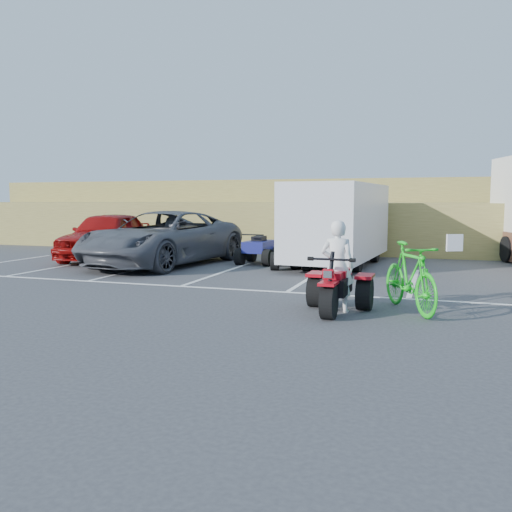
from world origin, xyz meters
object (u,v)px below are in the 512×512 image
(red_trike_atv, at_px, (335,313))
(red_car, at_px, (107,235))
(rider, at_px, (337,266))
(grey_pickup, at_px, (163,238))
(cargo_trailer, at_px, (338,222))
(green_dirt_bike, at_px, (410,277))
(quad_atv_green, at_px, (292,268))
(quad_atv_blue, at_px, (259,264))

(red_trike_atv, xyz_separation_m, red_car, (-9.40, 6.63, 0.85))
(red_trike_atv, xyz_separation_m, rider, (0.00, 0.15, 0.87))
(grey_pickup, bearing_deg, rider, -32.28)
(grey_pickup, relative_size, cargo_trailer, 1.10)
(green_dirt_bike, bearing_deg, quad_atv_green, 96.31)
(green_dirt_bike, distance_m, quad_atv_blue, 8.29)
(cargo_trailer, bearing_deg, grey_pickup, -158.79)
(quad_atv_blue, distance_m, quad_atv_green, 1.61)
(cargo_trailer, bearing_deg, quad_atv_blue, -168.21)
(red_trike_atv, relative_size, grey_pickup, 0.27)
(red_trike_atv, height_order, quad_atv_green, red_trike_atv)
(red_trike_atv, relative_size, green_dirt_bike, 0.77)
(red_car, bearing_deg, cargo_trailer, -4.50)
(red_car, bearing_deg, grey_pickup, -28.31)
(quad_atv_blue, bearing_deg, quad_atv_green, -30.43)
(rider, relative_size, green_dirt_bike, 0.79)
(rider, distance_m, red_car, 11.42)
(cargo_trailer, relative_size, quad_atv_blue, 3.65)
(cargo_trailer, distance_m, quad_atv_green, 2.21)
(rider, bearing_deg, quad_atv_blue, -59.87)
(green_dirt_bike, distance_m, grey_pickup, 9.52)
(quad_atv_blue, xyz_separation_m, quad_atv_green, (1.37, -0.86, 0.00))
(grey_pickup, xyz_separation_m, red_car, (-2.70, 0.90, -0.02))
(red_trike_atv, height_order, green_dirt_bike, green_dirt_bike)
(red_trike_atv, bearing_deg, rider, 90.00)
(red_trike_atv, height_order, red_car, red_car)
(grey_pickup, xyz_separation_m, quad_atv_green, (4.23, 0.46, -0.88))
(rider, xyz_separation_m, red_car, (-9.40, 6.48, -0.02))
(red_trike_atv, bearing_deg, quad_atv_blue, 119.59)
(quad_atv_green, bearing_deg, green_dirt_bike, -65.81)
(cargo_trailer, distance_m, quad_atv_blue, 2.95)
(red_trike_atv, distance_m, grey_pickup, 8.86)
(grey_pickup, height_order, red_car, grey_pickup)
(red_trike_atv, height_order, rider, rider)
(grey_pickup, xyz_separation_m, quad_atv_blue, (2.87, 1.32, -0.88))
(quad_atv_green, bearing_deg, grey_pickup, 176.49)
(cargo_trailer, bearing_deg, red_trike_atv, -76.08)
(green_dirt_bike, height_order, red_car, red_car)
(rider, relative_size, quad_atv_blue, 1.10)
(rider, distance_m, quad_atv_green, 6.58)
(red_car, xyz_separation_m, quad_atv_blue, (5.57, 0.41, -0.85))
(rider, bearing_deg, green_dirt_bike, -160.91)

